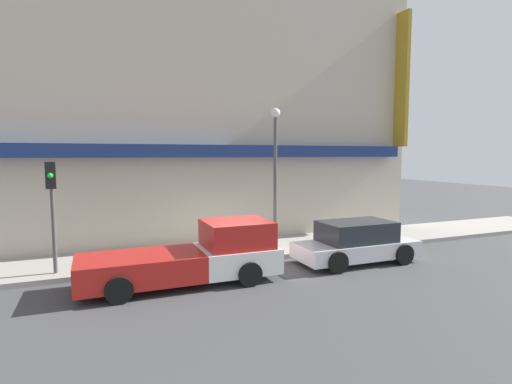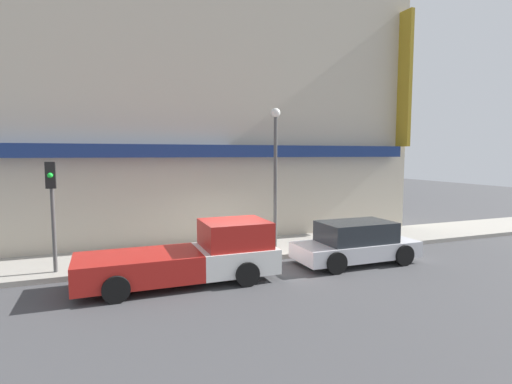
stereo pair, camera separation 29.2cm
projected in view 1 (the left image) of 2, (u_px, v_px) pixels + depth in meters
ground_plane at (238, 264)px, 13.86m from camera, size 80.00×80.00×0.00m
sidewalk at (225, 252)px, 15.30m from camera, size 36.00×3.13×0.17m
building at (203, 111)px, 17.58m from camera, size 19.80×3.80×11.45m
pickup_truck at (195, 257)px, 11.84m from camera, size 5.78×2.16×1.77m
parked_car at (356, 242)px, 14.02m from camera, size 4.35×1.98×1.46m
fire_hydrant at (212, 246)px, 14.40m from camera, size 0.16×0.16×0.66m
street_lamp at (275, 161)px, 15.35m from camera, size 0.36×0.36×5.39m
traffic_light at (52, 197)px, 11.96m from camera, size 0.28×0.42×3.41m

